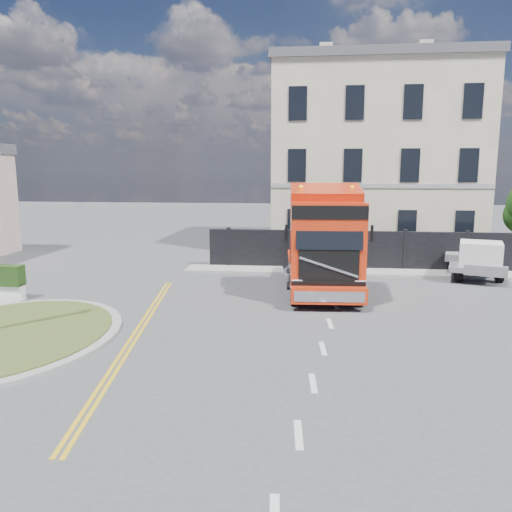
# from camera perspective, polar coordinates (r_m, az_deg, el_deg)

# --- Properties ---
(ground) EXTENTS (120.00, 120.00, 0.00)m
(ground) POSITION_cam_1_polar(r_m,az_deg,el_deg) (17.45, -1.40, -7.03)
(ground) COLOR #424244
(ground) RESTS_ON ground
(traffic_island) EXTENTS (6.80, 6.80, 0.17)m
(traffic_island) POSITION_cam_1_polar(r_m,az_deg,el_deg) (17.14, -27.03, -8.16)
(traffic_island) COLOR gray
(traffic_island) RESTS_ON ground
(hoarding_fence) EXTENTS (18.80, 0.25, 2.00)m
(hoarding_fence) POSITION_cam_1_polar(r_m,az_deg,el_deg) (26.22, 15.64, 0.55)
(hoarding_fence) COLOR black
(hoarding_fence) RESTS_ON ground
(georgian_building) EXTENTS (12.30, 10.30, 12.80)m
(georgian_building) POSITION_cam_1_polar(r_m,az_deg,el_deg) (33.27, 12.98, 10.80)
(georgian_building) COLOR beige
(georgian_building) RESTS_ON ground
(pavement_far) EXTENTS (20.00, 1.60, 0.12)m
(pavement_far) POSITION_cam_1_polar(r_m,az_deg,el_deg) (25.43, 14.64, -1.84)
(pavement_far) COLOR gray
(pavement_far) RESTS_ON ground
(truck) EXTENTS (3.11, 7.44, 4.37)m
(truck) POSITION_cam_1_polar(r_m,az_deg,el_deg) (20.28, 7.80, 0.94)
(truck) COLOR black
(truck) RESTS_ON ground
(flatbed_pickup) EXTENTS (2.97, 4.84, 1.86)m
(flatbed_pickup) POSITION_cam_1_polar(r_m,az_deg,el_deg) (25.23, 23.86, -0.29)
(flatbed_pickup) COLOR slate
(flatbed_pickup) RESTS_ON ground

